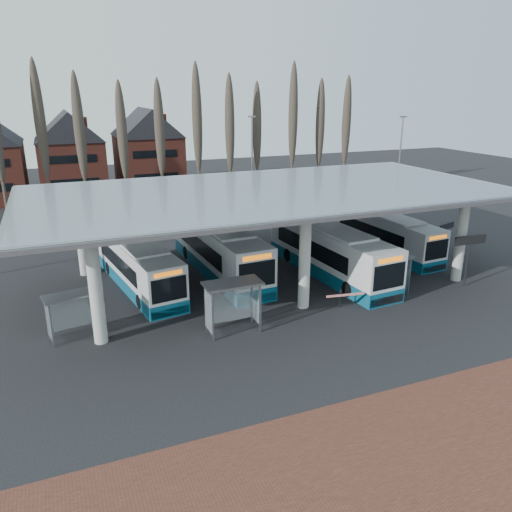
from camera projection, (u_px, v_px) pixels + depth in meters
name	position (u px, v px, depth m)	size (l,w,h in m)	color
ground	(323.00, 323.00, 28.54)	(140.00, 140.00, 0.00)	black
brick_strip	(488.00, 460.00, 18.00)	(70.00, 10.00, 0.03)	brown
station_canopy	(268.00, 199.00, 33.75)	(32.00, 16.00, 6.34)	#B8B8B4
poplar_row	(178.00, 127.00, 54.72)	(45.10, 1.10, 14.50)	#473D33
townhouse_row	(28.00, 149.00, 59.64)	(36.80, 10.30, 12.25)	brown
lamp_post_b	(252.00, 164.00, 51.82)	(0.80, 0.16, 10.17)	slate
lamp_post_c	(399.00, 164.00, 51.56)	(0.80, 0.16, 10.17)	slate
bus_0	(137.00, 265.00, 33.52)	(4.15, 11.78, 3.21)	silver
bus_1	(218.00, 249.00, 36.13)	(3.45, 13.16, 3.62)	silver
bus_2	(329.00, 252.00, 35.73)	(3.60, 12.91, 3.54)	silver
bus_3	(384.00, 234.00, 40.79)	(3.21, 11.48, 3.15)	silver
shelter_0	(70.00, 305.00, 26.50)	(2.87, 1.82, 2.48)	gray
shelter_1	(232.00, 295.00, 27.04)	(3.14, 1.57, 2.91)	gray
shelter_2	(389.00, 268.00, 31.60)	(3.15, 2.11, 2.67)	gray
info_sign_0	(470.00, 244.00, 32.99)	(2.40, 0.30, 3.57)	black
info_sign_1	(446.00, 229.00, 38.46)	(1.90, 0.75, 2.94)	black
barrier	(344.00, 296.00, 29.96)	(2.37, 0.84, 1.19)	black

